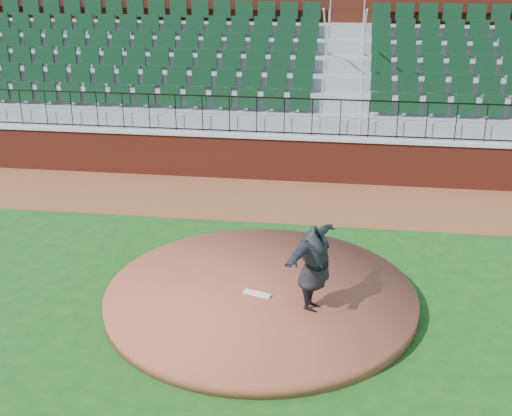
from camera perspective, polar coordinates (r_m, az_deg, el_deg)
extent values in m
plane|color=#164714|center=(12.67, -0.95, -7.98)|extent=(90.00, 90.00, 0.00)
cube|color=brown|center=(17.52, 1.78, 0.75)|extent=(34.00, 3.20, 0.01)
cube|color=maroon|center=(18.82, 2.34, 4.16)|extent=(34.00, 0.35, 1.20)
cube|color=#B7B7B7|center=(18.64, 2.37, 6.07)|extent=(34.00, 0.45, 0.10)
cube|color=maroon|center=(23.72, 3.81, 13.14)|extent=(34.00, 0.50, 5.50)
cylinder|color=brown|center=(12.61, 0.40, -7.48)|extent=(5.72, 5.72, 0.25)
cube|color=white|center=(12.41, 0.10, -7.22)|extent=(0.54, 0.27, 0.03)
imported|color=black|center=(11.65, 4.90, -5.05)|extent=(1.12, 2.01, 1.58)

